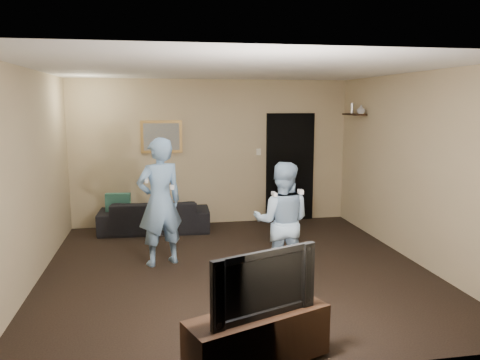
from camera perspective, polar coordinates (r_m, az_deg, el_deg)
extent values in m
plane|color=black|center=(6.34, -0.51, -10.79)|extent=(5.00, 5.00, 0.00)
cube|color=silver|center=(5.96, -0.55, 13.37)|extent=(5.00, 5.00, 0.04)
cube|color=tan|center=(8.47, -3.39, 3.36)|extent=(5.00, 0.04, 2.60)
cube|color=tan|center=(3.62, 6.18, -4.80)|extent=(5.00, 0.04, 2.60)
cube|color=tan|center=(6.12, -24.29, 0.23)|extent=(0.04, 5.00, 2.60)
cube|color=tan|center=(6.89, 20.44, 1.41)|extent=(0.04, 5.00, 2.60)
imported|color=black|center=(8.18, -10.36, -4.31)|extent=(1.89, 0.80, 0.54)
cube|color=#1B5349|center=(8.16, -14.62, -3.00)|extent=(0.42, 0.18, 0.41)
cube|color=olive|center=(8.36, -9.55, 5.23)|extent=(0.72, 0.05, 0.57)
cube|color=slate|center=(8.33, -9.55, 5.22)|extent=(0.62, 0.01, 0.47)
cube|color=black|center=(8.77, 6.10, 1.55)|extent=(0.90, 0.06, 2.00)
cube|color=silver|center=(8.59, 2.28, 3.45)|extent=(0.08, 0.02, 0.12)
cube|color=black|center=(8.38, 13.76, 7.78)|extent=(0.20, 0.60, 0.03)
imported|color=#AFAFB4|center=(8.14, 14.54, 8.33)|extent=(0.17, 0.17, 0.15)
cylinder|color=silver|center=(8.47, 13.52, 8.51)|extent=(0.06, 0.06, 0.18)
cube|color=black|center=(4.11, 2.20, -18.67)|extent=(1.29, 0.81, 0.44)
imported|color=black|center=(3.90, 2.25, -12.17)|extent=(0.95, 0.47, 0.56)
imported|color=#7EABDB|center=(6.38, -9.75, -2.66)|extent=(0.74, 0.62, 1.74)
cube|color=white|center=(6.11, -11.31, -0.10)|extent=(0.04, 0.14, 0.04)
cube|color=white|center=(6.13, -8.29, -0.88)|extent=(0.05, 0.09, 0.05)
imported|color=#94B7D8|center=(5.79, 5.14, -5.09)|extent=(0.86, 0.76, 1.48)
cube|color=white|center=(5.45, 4.19, -1.72)|extent=(0.04, 0.14, 0.04)
cube|color=white|center=(5.54, 7.40, -1.42)|extent=(0.05, 0.09, 0.05)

